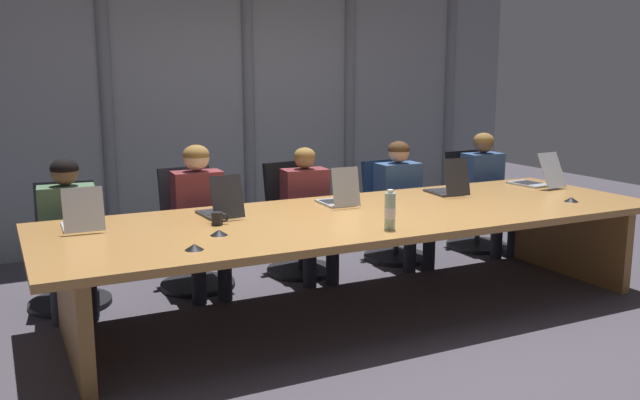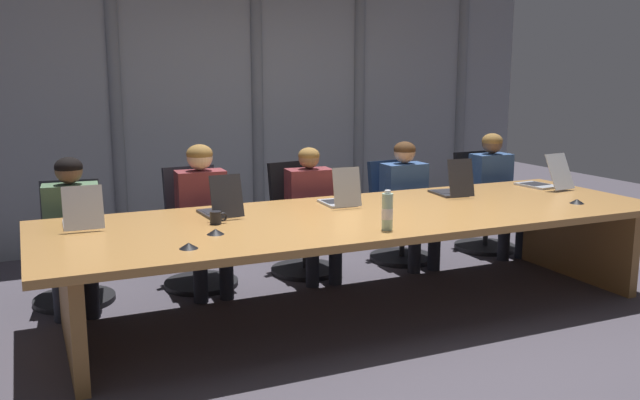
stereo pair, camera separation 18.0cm
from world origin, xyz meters
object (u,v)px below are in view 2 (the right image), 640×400
at_px(person_left_mid, 203,208).
at_px(person_right_mid, 409,195).
at_px(laptop_right_end, 544,181).
at_px(conference_mic_right_side, 216,232).
at_px(person_center, 312,205).
at_px(conference_mic_middle, 189,246).
at_px(person_right_end, 496,186).
at_px(laptop_left_mid, 221,208).
at_px(office_chair_left_end, 72,258).
at_px(office_chair_right_end, 483,214).
at_px(coffee_mug_near, 216,218).
at_px(water_bottle_primary, 387,212).
at_px(office_chair_left_mid, 198,243).
at_px(conference_mic_left_side, 577,201).
at_px(laptop_left_end, 83,219).
at_px(laptop_center, 340,198).
at_px(office_chair_center, 302,232).
at_px(laptop_right_mid, 452,188).
at_px(office_chair_right_mid, 399,223).
at_px(person_left_end, 72,223).

height_order(person_left_mid, person_right_mid, person_left_mid).
relative_size(laptop_right_end, conference_mic_right_side, 4.58).
height_order(person_center, conference_mic_middle, person_center).
height_order(person_left_mid, person_right_end, person_left_mid).
relative_size(laptop_left_mid, office_chair_left_end, 0.45).
height_order(office_chair_right_end, coffee_mug_near, office_chair_right_end).
bearing_deg(water_bottle_primary, office_chair_left_mid, 117.91).
bearing_deg(conference_mic_left_side, laptop_left_end, 168.77).
bearing_deg(person_left_mid, laptop_center, 59.08).
relative_size(laptop_right_end, person_center, 0.46).
relative_size(laptop_right_end, person_right_end, 0.44).
relative_size(laptop_left_end, office_chair_center, 0.41).
distance_m(laptop_right_mid, office_chair_center, 1.34).
relative_size(laptop_center, person_center, 0.35).
bearing_deg(coffee_mug_near, person_left_mid, 81.67).
xyz_separation_m(office_chair_center, person_left_mid, (-0.91, -0.15, 0.31)).
relative_size(laptop_left_mid, laptop_right_end, 0.81).
distance_m(office_chair_right_mid, conference_mic_right_side, 2.48).
relative_size(laptop_left_mid, person_right_end, 0.35).
xyz_separation_m(person_center, person_right_end, (1.92, 0.01, 0.03)).
relative_size(office_chair_center, person_left_mid, 0.82).
distance_m(person_right_mid, person_right_end, 0.97).
relative_size(office_chair_left_mid, office_chair_right_end, 1.01).
bearing_deg(conference_mic_middle, laptop_right_mid, 18.48).
bearing_deg(office_chair_center, person_left_end, -93.98).
height_order(laptop_center, conference_mic_right_side, laptop_center).
height_order(laptop_left_mid, person_left_mid, person_left_mid).
bearing_deg(water_bottle_primary, laptop_right_mid, 37.73).
bearing_deg(person_right_end, conference_mic_left_side, -8.80).
xyz_separation_m(office_chair_left_end, conference_mic_right_side, (0.78, -1.27, 0.40)).
distance_m(laptop_right_end, person_center, 2.06).
bearing_deg(person_left_end, conference_mic_middle, 25.71).
xyz_separation_m(laptop_left_mid, person_left_end, (-0.95, 0.59, -0.15)).
bearing_deg(office_chair_left_mid, person_left_end, -84.56).
bearing_deg(office_chair_left_end, conference_mic_right_side, 39.31).
xyz_separation_m(person_right_mid, coffee_mug_near, (-2.00, -0.83, 0.14)).
relative_size(laptop_left_end, office_chair_left_mid, 0.41).
xyz_separation_m(person_right_end, coffee_mug_near, (-2.98, -0.83, 0.12)).
xyz_separation_m(laptop_left_mid, office_chair_right_end, (2.87, 0.75, -0.43)).
bearing_deg(conference_mic_right_side, laptop_left_end, 143.30).
relative_size(laptop_right_mid, office_chair_left_mid, 0.43).
relative_size(office_chair_left_end, water_bottle_primary, 3.49).
bearing_deg(person_right_end, conference_mic_right_side, -68.17).
relative_size(conference_mic_middle, conference_mic_right_side, 1.00).
distance_m(laptop_left_mid, office_chair_left_end, 1.30).
relative_size(laptop_center, person_right_end, 0.33).
bearing_deg(laptop_center, laptop_left_end, 91.29).
bearing_deg(office_chair_right_end, laptop_right_mid, -53.25).
height_order(office_chair_left_mid, conference_mic_right_side, office_chair_left_mid).
distance_m(person_right_mid, coffee_mug_near, 2.17).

